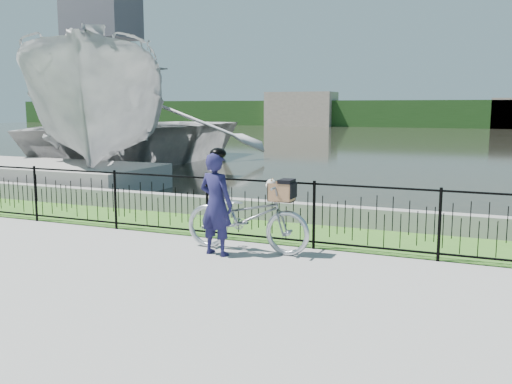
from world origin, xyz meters
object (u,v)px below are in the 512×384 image
at_px(cyclist, 216,202).
at_px(boat_near, 105,110).
at_px(boat_far, 129,132).
at_px(dock, 4,173).
at_px(bicycle_rig, 247,217).

bearing_deg(cyclist, boat_near, 136.08).
relative_size(cyclist, boat_far, 0.13).
bearing_deg(dock, boat_far, 93.32).
height_order(boat_near, boat_far, boat_near).
height_order(cyclist, boat_far, boat_far).
xyz_separation_m(dock, boat_near, (1.59, 2.91, 1.90)).
bearing_deg(boat_near, dock, -118.61).
height_order(dock, boat_near, boat_near).
xyz_separation_m(bicycle_rig, cyclist, (-0.37, -0.40, 0.28)).
relative_size(dock, boat_near, 0.85).
distance_m(boat_near, boat_far, 4.66).
bearing_deg(bicycle_rig, boat_near, 138.87).
bearing_deg(boat_near, cyclist, -43.92).
height_order(dock, bicycle_rig, bicycle_rig).
height_order(dock, cyclist, cyclist).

